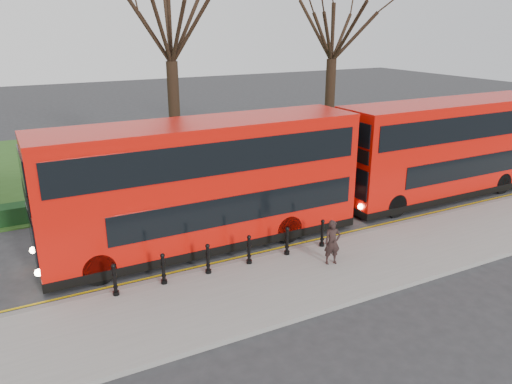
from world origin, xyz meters
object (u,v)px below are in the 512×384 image
bollard_row (229,255)px  bus_rear (447,149)px  bus_lead (204,185)px  pedestrian (332,242)px

bollard_row → bus_rear: bus_rear is taller
bus_lead → pedestrian: bearing=-49.9°
bus_lead → bus_rear: size_ratio=1.03×
bollard_row → bus_rear: 12.95m
bus_lead → pedestrian: size_ratio=7.56×
bus_lead → bollard_row: bearing=-93.4°
bus_lead → bus_rear: bearing=0.1°
bollard_row → pedestrian: pedestrian is taller
pedestrian → bus_lead: bearing=145.0°
bus_lead → bus_rear: (12.47, 0.02, -0.07)m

